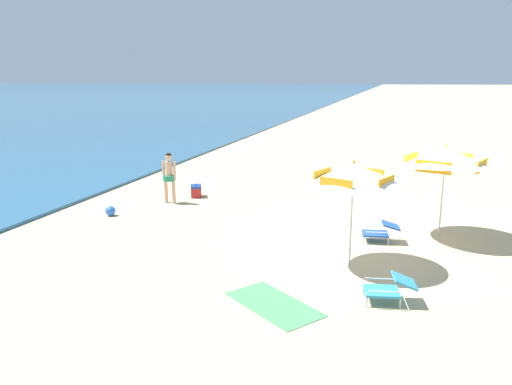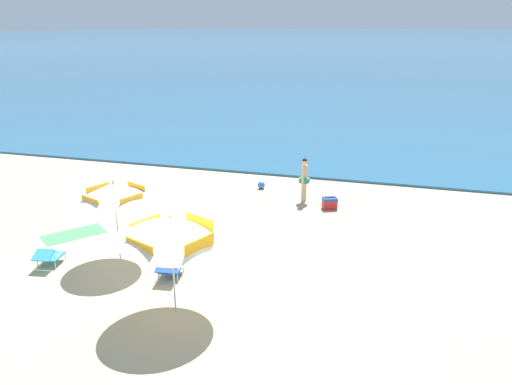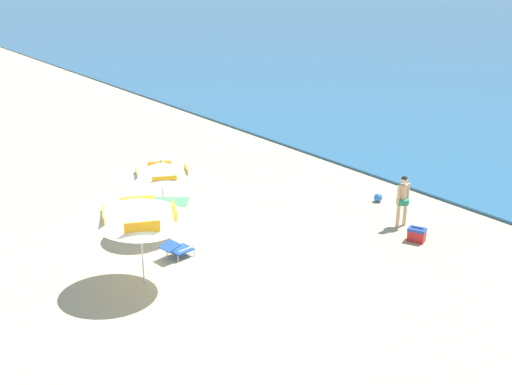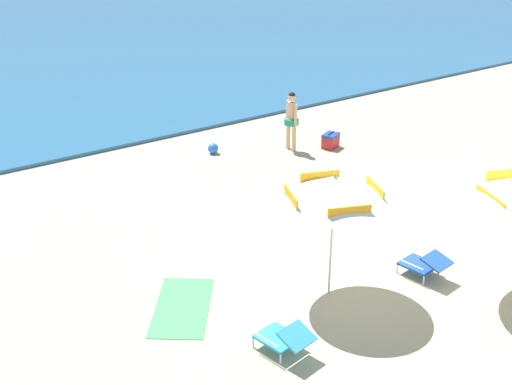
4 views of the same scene
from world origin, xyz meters
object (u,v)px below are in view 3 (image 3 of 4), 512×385
(person_standing_near_shore, at_px, (403,198))
(cooler_box, at_px, (417,235))
(beach_ball, at_px, (378,198))
(beach_towel, at_px, (161,202))
(lounge_chair_beside_umbrella, at_px, (115,213))
(beach_umbrella_striped_second, at_px, (139,209))
(lounge_chair_under_umbrella, at_px, (177,248))
(beach_umbrella_striped_main, at_px, (162,169))

(person_standing_near_shore, distance_m, cooler_box, 1.34)
(beach_ball, distance_m, beach_towel, 7.34)
(lounge_chair_beside_umbrella, bearing_deg, beach_umbrella_striped_second, -15.43)
(lounge_chair_under_umbrella, relative_size, lounge_chair_beside_umbrella, 0.97)
(beach_umbrella_striped_second, distance_m, cooler_box, 8.11)
(beach_towel, bearing_deg, beach_umbrella_striped_second, -32.65)
(lounge_chair_under_umbrella, height_order, beach_ball, lounge_chair_under_umbrella)
(beach_umbrella_striped_second, xyz_separation_m, lounge_chair_beside_umbrella, (-4.21, 1.16, -1.73))
(lounge_chair_under_umbrella, bearing_deg, lounge_chair_beside_umbrella, -175.80)
(beach_ball, bearing_deg, beach_umbrella_striped_second, -86.78)
(person_standing_near_shore, bearing_deg, beach_ball, 151.83)
(cooler_box, distance_m, beach_towel, 8.48)
(beach_umbrella_striped_main, height_order, beach_ball, beach_umbrella_striped_main)
(lounge_chair_under_umbrella, distance_m, beach_towel, 4.40)
(beach_umbrella_striped_second, relative_size, lounge_chair_beside_umbrella, 2.61)
(lounge_chair_under_umbrella, xyz_separation_m, beach_ball, (0.30, 7.61, -0.13))
(cooler_box, bearing_deg, lounge_chair_under_umbrella, -117.48)
(beach_umbrella_striped_second, xyz_separation_m, cooler_box, (2.38, 7.54, -1.80))
(beach_umbrella_striped_main, height_order, person_standing_near_shore, beach_umbrella_striped_main)
(beach_umbrella_striped_main, distance_m, lounge_chair_beside_umbrella, 2.50)
(person_standing_near_shore, bearing_deg, beach_umbrella_striped_main, -123.23)
(cooler_box, bearing_deg, beach_umbrella_striped_second, -107.51)
(beach_umbrella_striped_main, relative_size, cooler_box, 4.02)
(lounge_chair_beside_umbrella, bearing_deg, beach_ball, 64.79)
(lounge_chair_under_umbrella, xyz_separation_m, beach_towel, (-4.04, 1.70, -0.27))
(beach_umbrella_striped_second, bearing_deg, person_standing_near_shore, 80.33)
(person_standing_near_shore, xyz_separation_m, beach_towel, (-6.22, -4.91, -0.93))
(person_standing_near_shore, height_order, beach_towel, person_standing_near_shore)
(beach_towel, bearing_deg, lounge_chair_under_umbrella, -22.80)
(beach_umbrella_striped_second, xyz_separation_m, beach_ball, (-0.51, 9.02, -1.86))
(lounge_chair_under_umbrella, distance_m, beach_ball, 7.62)
(lounge_chair_beside_umbrella, bearing_deg, beach_umbrella_striped_main, 27.20)
(beach_umbrella_striped_second, relative_size, lounge_chair_under_umbrella, 2.68)
(beach_umbrella_striped_second, height_order, beach_towel, beach_umbrella_striped_second)
(beach_ball, bearing_deg, person_standing_near_shore, -28.17)
(beach_umbrella_striped_main, height_order, beach_umbrella_striped_second, beach_umbrella_striped_second)
(lounge_chair_under_umbrella, xyz_separation_m, lounge_chair_beside_umbrella, (-3.40, -0.25, -0.00))
(cooler_box, bearing_deg, beach_umbrella_striped_main, -131.81)
(cooler_box, xyz_separation_m, beach_towel, (-7.23, -4.43, -0.20))
(beach_umbrella_striped_main, xyz_separation_m, cooler_box, (4.95, 5.54, -1.77))
(beach_umbrella_striped_second, bearing_deg, lounge_chair_beside_umbrella, 164.57)
(beach_umbrella_striped_second, height_order, cooler_box, beach_umbrella_striped_second)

